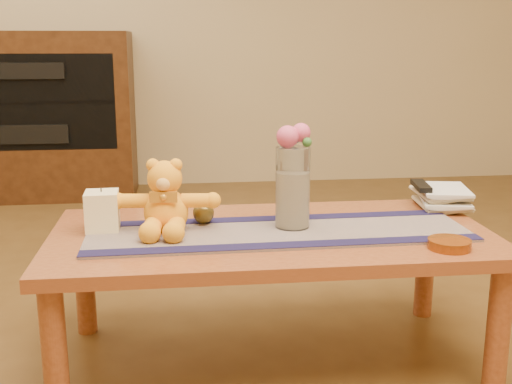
{
  "coord_description": "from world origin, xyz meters",
  "views": [
    {
      "loc": [
        -0.28,
        -1.94,
        1.05
      ],
      "look_at": [
        -0.05,
        0.0,
        0.58
      ],
      "focal_mm": 44.92,
      "sensor_mm": 36.0,
      "label": 1
    }
  ],
  "objects": [
    {
      "name": "runner_border_near",
      "position": [
        0.02,
        -0.17,
        0.46
      ],
      "size": [
        1.2,
        0.08,
        0.0
      ],
      "primitive_type": "cube",
      "rotation": [
        0.0,
        0.0,
        0.02
      ],
      "color": "#151237",
      "rests_on": "persian_runner"
    },
    {
      "name": "book_upper",
      "position": [
        0.57,
        0.23,
        0.5
      ],
      "size": [
        0.18,
        0.23,
        0.02
      ],
      "primitive_type": "imported",
      "rotation": [
        0.0,
        0.0,
        -0.04
      ],
      "color": "beige",
      "rests_on": "book_lower"
    },
    {
      "name": "rose_right",
      "position": [
        0.09,
        0.02,
        0.76
      ],
      "size": [
        0.06,
        0.06,
        0.06
      ],
      "primitive_type": "sphere",
      "color": "#CD4876",
      "rests_on": "glass_vase"
    },
    {
      "name": "amber_dish",
      "position": [
        0.49,
        -0.24,
        0.46
      ],
      "size": [
        0.15,
        0.15,
        0.03
      ],
      "primitive_type": "cylinder",
      "rotation": [
        0.0,
        0.0,
        0.2
      ],
      "color": "#BF5914",
      "rests_on": "coffee_table_top"
    },
    {
      "name": "table_leg_bl",
      "position": [
        -0.64,
        0.29,
        0.21
      ],
      "size": [
        0.07,
        0.07,
        0.41
      ],
      "primitive_type": "cylinder",
      "color": "brown",
      "rests_on": "floor"
    },
    {
      "name": "coffee_table_top",
      "position": [
        0.0,
        0.0,
        0.43
      ],
      "size": [
        1.4,
        0.7,
        0.04
      ],
      "primitive_type": "cube",
      "color": "brown",
      "rests_on": "floor"
    },
    {
      "name": "media_cabinet",
      "position": [
        -1.2,
        2.48,
        0.55
      ],
      "size": [
        1.2,
        0.5,
        1.1
      ],
      "primitive_type": "cube",
      "color": "black",
      "rests_on": "floor"
    },
    {
      "name": "rose_left",
      "position": [
        0.05,
        0.0,
        0.75
      ],
      "size": [
        0.07,
        0.07,
        0.07
      ],
      "primitive_type": "sphere",
      "color": "#CD4876",
      "rests_on": "glass_vase"
    },
    {
      "name": "book_lower",
      "position": [
        0.58,
        0.22,
        0.48
      ],
      "size": [
        0.21,
        0.26,
        0.02
      ],
      "primitive_type": "imported",
      "rotation": [
        0.0,
        0.0,
        -0.23
      ],
      "color": "beige",
      "rests_on": "book_bottom"
    },
    {
      "name": "bronze_ball",
      "position": [
        -0.21,
        0.09,
        0.49
      ],
      "size": [
        0.08,
        0.08,
        0.07
      ],
      "primitive_type": "sphere",
      "rotation": [
        0.0,
        0.0,
        0.16
      ],
      "color": "brown",
      "rests_on": "persian_runner"
    },
    {
      "name": "table_leg_fr",
      "position": [
        0.64,
        -0.29,
        0.21
      ],
      "size": [
        0.07,
        0.07,
        0.41
      ],
      "primitive_type": "cylinder",
      "color": "brown",
      "rests_on": "floor"
    },
    {
      "name": "teddy_bear",
      "position": [
        -0.33,
        0.03,
        0.57
      ],
      "size": [
        0.34,
        0.29,
        0.22
      ],
      "primitive_type": null,
      "rotation": [
        0.0,
        0.0,
        -0.1
      ],
      "color": "#FFA520",
      "rests_on": "persian_runner"
    },
    {
      "name": "stereo_upper",
      "position": [
        -1.2,
        2.35,
        0.86
      ],
      "size": [
        0.42,
        0.28,
        0.1
      ],
      "primitive_type": "cube",
      "color": "black",
      "rests_on": "media_cabinet"
    },
    {
      "name": "runner_border_far",
      "position": [
        0.02,
        0.12,
        0.46
      ],
      "size": [
        1.2,
        0.08,
        0.0
      ],
      "primitive_type": "cube",
      "rotation": [
        0.0,
        0.0,
        0.02
      ],
      "color": "#151237",
      "rests_on": "persian_runner"
    },
    {
      "name": "table_leg_br",
      "position": [
        0.64,
        0.29,
        0.21
      ],
      "size": [
        0.07,
        0.07,
        0.41
      ],
      "primitive_type": "cylinder",
      "color": "brown",
      "rests_on": "floor"
    },
    {
      "name": "book_bottom",
      "position": [
        0.58,
        0.22,
        0.46
      ],
      "size": [
        0.19,
        0.24,
        0.02
      ],
      "primitive_type": "imported",
      "rotation": [
        0.0,
        0.0,
        -0.09
      ],
      "color": "beige",
      "rests_on": "coffee_table_top"
    },
    {
      "name": "blue_flower_side",
      "position": [
        0.04,
        0.03,
        0.74
      ],
      "size": [
        0.04,
        0.04,
        0.04
      ],
      "primitive_type": "sphere",
      "color": "#444F95",
      "rests_on": "glass_vase"
    },
    {
      "name": "glass_vase",
      "position": [
        0.07,
        0.01,
        0.59
      ],
      "size": [
        0.11,
        0.11,
        0.26
      ],
      "primitive_type": "cylinder",
      "color": "silver",
      "rests_on": "persian_runner"
    },
    {
      "name": "potpourri_fill",
      "position": [
        0.07,
        0.01,
        0.55
      ],
      "size": [
        0.09,
        0.09,
        0.18
      ],
      "primitive_type": "cylinder",
      "color": "beige",
      "rests_on": "glass_vase"
    },
    {
      "name": "pillar_candle",
      "position": [
        -0.53,
        0.06,
        0.52
      ],
      "size": [
        0.11,
        0.11,
        0.12
      ],
      "primitive_type": "cube",
      "rotation": [
        0.0,
        0.0,
        0.03
      ],
      "color": "#FFEEBB",
      "rests_on": "persian_runner"
    },
    {
      "name": "candle_wick",
      "position": [
        -0.53,
        0.06,
        0.59
      ],
      "size": [
        0.0,
        0.0,
        0.01
      ],
      "primitive_type": "cylinder",
      "rotation": [
        0.0,
        0.0,
        0.03
      ],
      "color": "black",
      "rests_on": "pillar_candle"
    },
    {
      "name": "leaf_sprig",
      "position": [
        0.11,
        -0.01,
        0.74
      ],
      "size": [
        0.03,
        0.03,
        0.03
      ],
      "primitive_type": "sphere",
      "color": "#33662D",
      "rests_on": "glass_vase"
    },
    {
      "name": "tv_remote",
      "position": [
        0.57,
        0.21,
        0.54
      ],
      "size": [
        0.07,
        0.16,
        0.02
      ],
      "primitive_type": "cube",
      "rotation": [
        0.0,
        0.0,
        -0.15
      ],
      "color": "black",
      "rests_on": "book_top"
    },
    {
      "name": "book_top",
      "position": [
        0.58,
        0.22,
        0.52
      ],
      "size": [
        0.21,
        0.25,
        0.02
      ],
      "primitive_type": "imported",
      "rotation": [
        0.0,
        0.0,
        -0.2
      ],
      "color": "beige",
      "rests_on": "book_upper"
    },
    {
      "name": "persian_runner",
      "position": [
        0.02,
        -0.03,
        0.45
      ],
      "size": [
        1.21,
        0.37,
        0.01
      ],
      "primitive_type": "cube",
      "rotation": [
        0.0,
        0.0,
        0.02
      ],
      "color": "#191D46",
      "rests_on": "coffee_table_top"
    },
    {
      "name": "cabinet_cavity",
      "position": [
        -1.2,
        2.25,
        0.66
      ],
      "size": [
        1.02,
        0.03,
        0.61
      ],
      "primitive_type": "cube",
      "color": "black",
      "rests_on": "media_cabinet"
    },
    {
      "name": "cabinet_shelf",
      "position": [
        -1.2,
        2.33,
        0.66
      ],
      "size": [
        1.02,
        0.2,
        0.02
      ],
      "primitive_type": "cube",
      "color": "black",
      "rests_on": "media_cabinet"
    },
    {
      "name": "floor",
      "position": [
        0.0,
        0.0,
        0.0
      ],
      "size": [
        5.5,
        5.5,
        0.0
      ],
      "primitive_type": "plane",
      "color": "#513617",
      "rests_on": "ground"
    },
    {
      "name": "table_leg_fl",
      "position": [
        -0.64,
        -0.29,
        0.21
      ],
      "size": [
        0.07,
        0.07,
        0.41
      ],
      "primitive_type": "cylinder",
      "color": "brown",
      "rests_on": "floor"
    },
    {
      "name": "blue_flower_back",
      "position": [
        0.08,
        0.05,
        0.75
      ],
      "size": [
        0.04,
        0.04,
        0.04
      ],
      "primitive_type": "sphere",
      "color": "#444F95",
      "rests_on": "glass_vase"
    },
    {
      "name": "stereo_lower",
      "position": [
        -1.2,
        2.35,
        0.46
      ],
      "size": [
        0.42,
        0.28,
        0.12
      ],
      "primitive_type": "cube",
      "color": "black",
      "rests_on": "media_cabinet"
    }
  ]
}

